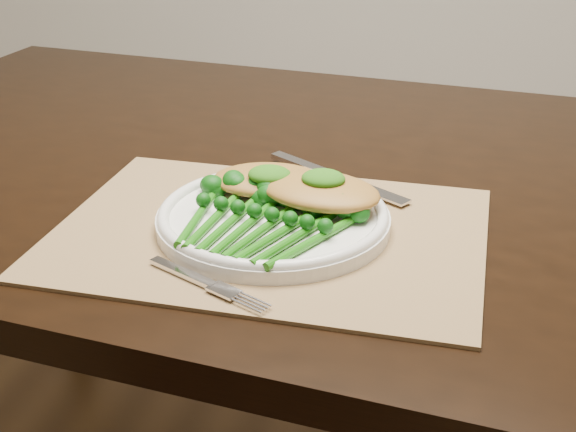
% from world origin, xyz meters
% --- Properties ---
extents(dining_table, '(1.70, 1.10, 0.75)m').
position_xyz_m(dining_table, '(0.14, 0.10, 0.38)').
color(dining_table, black).
rests_on(dining_table, ground).
extents(placemat, '(0.48, 0.36, 0.00)m').
position_xyz_m(placemat, '(0.10, -0.10, 0.75)').
color(placemat, olive).
rests_on(placemat, dining_table).
extents(dinner_plate, '(0.26, 0.26, 0.02)m').
position_xyz_m(dinner_plate, '(0.10, -0.09, 0.77)').
color(dinner_plate, white).
rests_on(dinner_plate, placemat).
extents(knife, '(0.20, 0.14, 0.01)m').
position_xyz_m(knife, '(0.13, 0.07, 0.76)').
color(knife, silver).
rests_on(knife, placemat).
extents(fork, '(0.14, 0.08, 0.00)m').
position_xyz_m(fork, '(0.08, -0.23, 0.76)').
color(fork, silver).
rests_on(fork, placemat).
extents(chicken_fillet_left, '(0.14, 0.11, 0.03)m').
position_xyz_m(chicken_fillet_left, '(0.08, -0.02, 0.78)').
color(chicken_fillet_left, '#AE7B32').
rests_on(chicken_fillet_left, dinner_plate).
extents(chicken_fillet_right, '(0.16, 0.13, 0.03)m').
position_xyz_m(chicken_fillet_right, '(0.15, -0.06, 0.79)').
color(chicken_fillet_right, '#AE7B32').
rests_on(chicken_fillet_right, dinner_plate).
extents(pesto_dollop_left, '(0.05, 0.04, 0.02)m').
position_xyz_m(pesto_dollop_left, '(0.09, -0.04, 0.80)').
color(pesto_dollop_left, '#194F0B').
rests_on(pesto_dollop_left, chicken_fillet_left).
extents(pesto_dollop_right, '(0.05, 0.04, 0.02)m').
position_xyz_m(pesto_dollop_right, '(0.15, -0.06, 0.81)').
color(pesto_dollop_right, '#194F0B').
rests_on(pesto_dollop_right, chicken_fillet_right).
extents(broccolini_bundle, '(0.20, 0.21, 0.04)m').
position_xyz_m(broccolini_bundle, '(0.09, -0.13, 0.77)').
color(broccolini_bundle, '#17600C').
rests_on(broccolini_bundle, dinner_plate).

